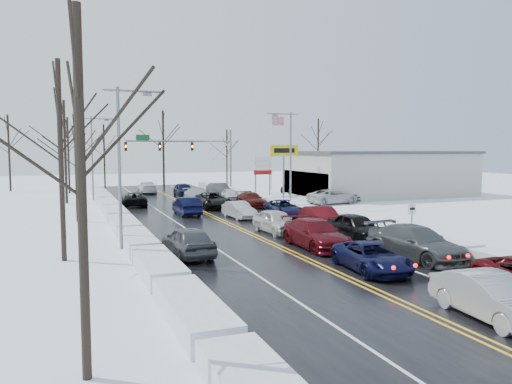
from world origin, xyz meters
name	(u,v)px	position (x,y,z in m)	size (l,w,h in m)	color
ground	(240,229)	(0.00, 0.00, 0.00)	(160.00, 160.00, 0.00)	white
road_surface	(231,225)	(0.00, 2.00, 0.01)	(14.00, 84.00, 0.01)	black
snow_bank_left	(125,231)	(-7.60, 2.00, 0.00)	(1.62, 72.00, 0.79)	silver
snow_bank_right	(323,220)	(7.60, 2.00, 0.00)	(1.62, 72.00, 0.79)	silver
traffic_signal_mast	(192,150)	(3.45, 27.99, 5.48)	(13.28, 0.39, 8.00)	slate
tires_plus_sign	(284,154)	(10.50, 15.99, 4.99)	(3.20, 0.34, 6.00)	slate
used_vehicles_sign	(263,168)	(10.50, 22.00, 3.32)	(2.20, 0.22, 4.65)	slate
speed_limit_sign	(412,215)	(8.20, -8.00, 1.63)	(0.55, 0.09, 2.35)	slate
flagpole	(273,146)	(15.17, 30.00, 5.93)	(1.87, 1.20, 10.00)	silver
dealership_building	(379,173)	(23.98, 18.00, 2.66)	(20.40, 12.40, 5.30)	#A7A7A3
streetlight_ne	(289,152)	(8.30, 10.00, 5.31)	(3.20, 0.25, 9.00)	slate
streetlight_sw	(123,154)	(-8.30, -4.00, 5.31)	(3.20, 0.25, 9.00)	slate
streetlight_nw	(94,151)	(-8.30, 24.00, 5.31)	(3.20, 0.25, 9.00)	slate
tree_left_a	(79,121)	(-11.00, -20.00, 6.29)	(3.60, 3.60, 9.00)	#2D231C
tree_left_b	(60,121)	(-11.50, -6.00, 6.99)	(4.00, 4.00, 10.00)	#2D231C
tree_left_c	(75,144)	(-10.50, 8.00, 5.94)	(3.40, 3.40, 8.50)	#2D231C
tree_left_d	(65,131)	(-11.20, 22.00, 7.33)	(4.20, 4.20, 10.50)	#2D231C
tree_left_e	(68,140)	(-10.80, 34.00, 6.64)	(3.80, 3.80, 9.50)	#2D231C
tree_far_a	(8,138)	(-18.00, 40.00, 6.99)	(4.00, 4.00, 10.00)	#2D231C
tree_far_b	(104,144)	(-6.00, 41.00, 6.29)	(3.60, 3.60, 9.00)	#2D231C
tree_far_c	(163,134)	(2.00, 39.00, 7.68)	(4.40, 4.40, 11.00)	#2D231C
tree_far_d	(227,146)	(12.00, 40.50, 5.94)	(3.40, 3.40, 8.50)	#2D231C
tree_far_e	(318,138)	(28.00, 41.00, 7.33)	(4.20, 4.20, 10.50)	#2D231C
queued_car_1	(490,320)	(1.64, -20.33, 0.00)	(1.61, 4.61, 1.52)	#A9ACB2
queued_car_2	(371,271)	(1.70, -13.39, 0.00)	(2.20, 4.77, 1.33)	black
queued_car_3	(316,248)	(1.86, -7.63, 0.00)	(2.25, 5.54, 1.61)	#540B12
queued_car_4	(276,233)	(1.74, -2.29, 0.00)	(1.84, 4.58, 1.56)	silver
queued_car_5	(239,218)	(1.72, 5.25, 0.00)	(1.43, 4.10, 1.35)	silver
queued_car_6	(213,208)	(1.62, 12.42, 0.00)	(2.51, 5.45, 1.52)	black
queued_car_7	(197,202)	(1.60, 18.42, 0.00)	(1.92, 4.73, 1.37)	#AFB2B8
queued_car_8	(184,197)	(1.58, 24.52, 0.00)	(1.91, 4.74, 1.62)	black
queued_car_11	(416,259)	(5.22, -12.12, 0.00)	(2.38, 5.85, 1.70)	#444749
queued_car_12	(356,240)	(5.37, -6.34, 0.00)	(1.92, 4.77, 1.63)	black
queued_car_13	(321,229)	(5.27, -2.04, 0.00)	(1.67, 4.79, 1.58)	#530B0F
queued_car_14	(284,217)	(5.36, 4.57, 0.00)	(2.34, 5.08, 1.41)	black
queued_car_15	(251,207)	(5.41, 12.31, 0.00)	(1.94, 4.76, 1.38)	#450E09
queued_car_16	(231,201)	(5.08, 17.66, 0.00)	(1.62, 4.02, 1.37)	silver
queued_car_17	(219,197)	(5.31, 22.55, 0.00)	(1.71, 4.90, 1.62)	#45474B
oncoming_car_0	(187,215)	(-1.76, 8.76, 0.00)	(1.61, 4.61, 1.52)	black
oncoming_car_1	(134,206)	(-5.08, 16.92, 0.00)	(2.28, 4.94, 1.37)	black
oncoming_car_2	(147,193)	(-1.77, 30.43, 0.00)	(2.10, 5.17, 1.50)	white
oncoming_car_3	(188,256)	(-5.45, -7.24, 0.00)	(1.91, 4.74, 1.62)	#47494C
parked_car_0	(333,204)	(14.02, 11.66, 0.00)	(2.47, 5.36, 1.49)	silver
parked_car_1	(341,200)	(16.82, 14.66, 0.00)	(2.35, 5.78, 1.68)	#404245
parked_car_2	(292,194)	(14.83, 23.14, 0.00)	(1.71, 4.25, 1.45)	black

